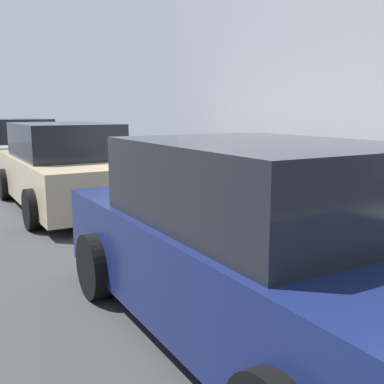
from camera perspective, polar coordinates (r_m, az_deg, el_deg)
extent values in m
plane|color=#333335|center=(8.16, -0.80, -2.71)|extent=(40.00, 40.00, 0.00)
cube|color=#ADA89E|center=(9.59, 12.31, -0.57)|extent=(18.00, 5.00, 0.14)
cube|color=black|center=(5.92, 20.48, -3.86)|extent=(0.44, 0.25, 0.62)
cube|color=black|center=(5.92, 20.48, -3.86)|extent=(0.44, 0.07, 0.63)
cylinder|color=gray|center=(5.71, 22.12, 0.16)|extent=(0.02, 0.02, 0.28)
cylinder|color=gray|center=(5.96, 19.45, 0.71)|extent=(0.02, 0.02, 0.28)
cylinder|color=black|center=(5.81, 20.84, 1.82)|extent=(0.37, 0.05, 0.02)
cylinder|color=black|center=(5.87, 21.67, -6.95)|extent=(0.05, 0.02, 0.04)
cylinder|color=black|center=(6.12, 19.00, -6.11)|extent=(0.05, 0.02, 0.04)
cube|color=#59601E|center=(6.24, 16.15, -3.42)|extent=(0.41, 0.27, 0.51)
cube|color=black|center=(6.24, 16.15, -3.42)|extent=(0.40, 0.07, 0.52)
cylinder|color=gray|center=(6.04, 17.43, 0.07)|extent=(0.02, 0.02, 0.31)
cylinder|color=gray|center=(6.28, 15.29, 0.55)|extent=(0.02, 0.02, 0.31)
cylinder|color=black|center=(6.13, 16.41, 1.76)|extent=(0.34, 0.04, 0.02)
cylinder|color=black|center=(6.17, 17.14, -5.85)|extent=(0.04, 0.02, 0.04)
cylinder|color=black|center=(6.41, 14.99, -5.15)|extent=(0.04, 0.02, 0.04)
cube|color=#0F606B|center=(6.66, 13.07, -1.27)|extent=(0.49, 0.24, 0.78)
cube|color=black|center=(6.66, 13.07, -1.27)|extent=(0.49, 0.06, 0.79)
cylinder|color=gray|center=(6.43, 14.60, 3.09)|extent=(0.02, 0.02, 0.29)
cylinder|color=gray|center=(6.72, 11.97, 3.49)|extent=(0.02, 0.02, 0.29)
cylinder|color=black|center=(6.56, 13.31, 4.55)|extent=(0.42, 0.05, 0.02)
cylinder|color=black|center=(6.60, 14.29, -4.69)|extent=(0.05, 0.02, 0.04)
cylinder|color=black|center=(6.88, 11.66, -3.97)|extent=(0.05, 0.02, 0.04)
cube|color=red|center=(7.09, 9.90, -0.89)|extent=(0.39, 0.26, 0.67)
cube|color=black|center=(7.09, 9.90, -0.89)|extent=(0.40, 0.05, 0.69)
cylinder|color=gray|center=(6.89, 10.88, 2.46)|extent=(0.02, 0.02, 0.20)
cylinder|color=gray|center=(7.14, 9.16, 2.78)|extent=(0.02, 0.02, 0.20)
cylinder|color=black|center=(7.00, 10.03, 3.45)|extent=(0.33, 0.03, 0.02)
cylinder|color=black|center=(7.03, 10.71, -3.64)|extent=(0.04, 0.02, 0.04)
cylinder|color=black|center=(7.28, 8.97, -3.10)|extent=(0.04, 0.02, 0.04)
cube|color=navy|center=(7.54, 6.98, -0.72)|extent=(0.50, 0.24, 0.53)
cube|color=black|center=(7.54, 6.98, -0.72)|extent=(0.50, 0.07, 0.54)
cylinder|color=gray|center=(7.33, 8.14, 1.20)|extent=(0.02, 0.02, 0.04)
cylinder|color=gray|center=(7.65, 5.96, 1.62)|extent=(0.02, 0.02, 0.04)
cylinder|color=black|center=(7.49, 7.03, 1.57)|extent=(0.43, 0.05, 0.02)
cylinder|color=black|center=(7.43, 8.06, -2.82)|extent=(0.05, 0.02, 0.04)
cylinder|color=black|center=(7.75, 5.87, -2.23)|extent=(0.05, 0.02, 0.04)
cube|color=#9EA0A8|center=(7.92, 3.76, 0.14)|extent=(0.39, 0.22, 0.60)
cube|color=black|center=(7.92, 3.76, 0.14)|extent=(0.39, 0.05, 0.62)
cylinder|color=gray|center=(7.73, 4.51, 2.84)|extent=(0.02, 0.02, 0.18)
cylinder|color=gray|center=(7.99, 3.11, 3.10)|extent=(0.02, 0.02, 0.18)
cylinder|color=black|center=(7.85, 3.80, 3.64)|extent=(0.33, 0.04, 0.02)
cylinder|color=black|center=(7.84, 4.46, -2.05)|extent=(0.04, 0.02, 0.04)
cylinder|color=black|center=(8.11, 3.04, -1.63)|extent=(0.04, 0.02, 0.04)
cube|color=maroon|center=(8.44, 2.08, 0.57)|extent=(0.48, 0.24, 0.54)
cube|color=black|center=(8.44, 2.08, 0.57)|extent=(0.48, 0.06, 0.55)
cylinder|color=gray|center=(8.21, 2.82, 2.89)|extent=(0.02, 0.02, 0.19)
cylinder|color=gray|center=(8.56, 1.41, 3.20)|extent=(0.02, 0.02, 0.19)
cylinder|color=black|center=(8.37, 2.10, 3.70)|extent=(0.41, 0.04, 0.02)
cylinder|color=black|center=(8.31, 2.80, -1.34)|extent=(0.04, 0.02, 0.04)
cylinder|color=black|center=(8.66, 1.37, -0.86)|extent=(0.04, 0.02, 0.04)
cube|color=black|center=(8.87, -0.06, 1.48)|extent=(0.36, 0.26, 0.68)
cube|color=black|center=(8.87, -0.06, 1.48)|extent=(0.36, 0.06, 0.69)
cylinder|color=gray|center=(8.70, 0.45, 3.69)|extent=(0.02, 0.02, 0.04)
cylinder|color=gray|center=(8.94, -0.57, 3.87)|extent=(0.02, 0.02, 0.04)
cylinder|color=black|center=(8.82, -0.06, 3.91)|extent=(0.29, 0.04, 0.02)
cylinder|color=black|center=(8.80, 0.47, -0.68)|extent=(0.04, 0.02, 0.04)
cylinder|color=black|center=(9.05, -0.58, -0.38)|extent=(0.04, 0.02, 0.04)
cube|color=#59601E|center=(9.36, -1.58, 1.78)|extent=(0.48, 0.25, 0.63)
cube|color=black|center=(9.36, -1.58, 1.78)|extent=(0.47, 0.08, 0.64)
cylinder|color=gray|center=(9.12, -1.08, 4.41)|extent=(0.02, 0.02, 0.27)
cylinder|color=gray|center=(9.48, -2.09, 4.62)|extent=(0.02, 0.02, 0.27)
cylinder|color=black|center=(9.29, -1.60, 5.35)|extent=(0.40, 0.06, 0.02)
cylinder|color=black|center=(9.22, -1.05, -0.18)|extent=(0.05, 0.02, 0.04)
cylinder|color=black|center=(9.59, -2.07, 0.21)|extent=(0.05, 0.02, 0.04)
cube|color=#0F606B|center=(9.81, -3.50, 2.52)|extent=(0.38, 0.22, 0.75)
cube|color=black|center=(9.81, -3.50, 2.52)|extent=(0.39, 0.05, 0.77)
cylinder|color=gray|center=(9.61, -3.12, 5.25)|extent=(0.02, 0.02, 0.21)
cylinder|color=gray|center=(9.90, -3.92, 5.39)|extent=(0.02, 0.02, 0.21)
cylinder|color=black|center=(9.75, -3.53, 5.94)|extent=(0.32, 0.03, 0.02)
cylinder|color=black|center=(9.71, -3.06, 0.34)|extent=(0.04, 0.02, 0.04)
cylinder|color=black|center=(10.01, -3.87, 0.62)|extent=(0.04, 0.02, 0.04)
cube|color=red|center=(10.33, -4.55, 2.91)|extent=(0.46, 0.20, 0.76)
cube|color=black|center=(10.33, -4.55, 2.91)|extent=(0.46, 0.05, 0.77)
cylinder|color=gray|center=(10.10, -4.13, 5.59)|extent=(0.02, 0.02, 0.23)
cylinder|color=gray|center=(10.46, -5.03, 5.73)|extent=(0.02, 0.02, 0.23)
cylinder|color=black|center=(10.27, -4.60, 6.31)|extent=(0.40, 0.04, 0.02)
cylinder|color=black|center=(10.20, -4.06, 0.80)|extent=(0.04, 0.02, 0.04)
cylinder|color=black|center=(10.56, -4.97, 1.11)|extent=(0.04, 0.02, 0.04)
cylinder|color=#D89E0C|center=(11.02, -6.25, 2.86)|extent=(0.20, 0.20, 0.57)
sphere|color=#D89E0C|center=(10.98, -6.28, 4.60)|extent=(0.21, 0.21, 0.21)
cylinder|color=#D89E0C|center=(11.15, -6.56, 3.09)|extent=(0.09, 0.10, 0.09)
cylinder|color=#D89E0C|center=(10.88, -5.93, 2.92)|extent=(0.09, 0.10, 0.09)
cylinder|color=brown|center=(11.59, -8.35, 3.73)|extent=(0.13, 0.13, 0.80)
cube|color=#141E4C|center=(3.79, 8.14, -9.26)|extent=(4.41, 1.85, 0.77)
cube|color=black|center=(3.62, 8.42, 1.28)|extent=(2.30, 1.68, 0.63)
cylinder|color=black|center=(4.62, -11.83, -8.96)|extent=(0.64, 0.23, 0.64)
cylinder|color=black|center=(5.43, 6.91, -5.93)|extent=(0.64, 0.23, 0.64)
cube|color=tan|center=(8.93, -15.41, 1.71)|extent=(4.51, 1.77, 0.77)
cube|color=black|center=(8.85, -15.62, 6.20)|extent=(2.35, 1.62, 0.63)
cylinder|color=black|center=(10.15, -22.20, 0.92)|extent=(0.64, 0.22, 0.64)
cylinder|color=black|center=(10.53, -12.63, 1.74)|extent=(0.64, 0.22, 0.64)
cylinder|color=black|center=(7.43, -19.17, -2.03)|extent=(0.64, 0.22, 0.64)
cylinder|color=black|center=(7.94, -6.55, -0.77)|extent=(0.64, 0.22, 0.64)
cube|color=#B2B5BA|center=(13.89, -20.90, 4.31)|extent=(4.58, 1.96, 0.77)
cube|color=black|center=(13.85, -21.09, 7.19)|extent=(2.40, 1.76, 0.63)
cylinder|color=black|center=(15.45, -18.16, 4.10)|extent=(0.65, 0.24, 0.64)
cylinder|color=black|center=(12.71, -15.76, 3.01)|extent=(0.65, 0.24, 0.64)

